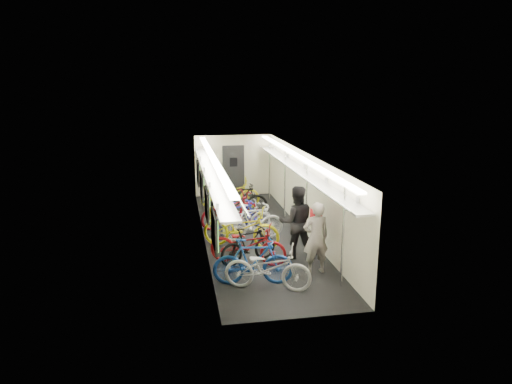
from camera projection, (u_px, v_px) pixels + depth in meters
name	position (u px, v px, depth m)	size (l,w,h in m)	color
train_car_shell	(239.00, 175.00, 13.69)	(10.00, 10.00, 10.00)	black
bicycle_0	(268.00, 268.00, 9.78)	(0.66, 1.89, 0.99)	#B3B3B8
bicycle_1	(253.00, 262.00, 10.01)	(0.50, 1.79, 1.07)	navy
bicycle_2	(248.00, 244.00, 11.17)	(0.67, 1.92, 1.01)	maroon
bicycle_3	(249.00, 245.00, 11.25)	(0.44, 1.56, 0.94)	black
bicycle_4	(241.00, 228.00, 12.30)	(0.74, 2.13, 1.12)	gold
bicycle_5	(253.00, 222.00, 12.88)	(0.50, 1.79, 1.07)	silver
bicycle_6	(241.00, 218.00, 13.49)	(0.64, 1.83, 0.96)	#B1B1B6
bicycle_7	(240.00, 217.00, 13.53)	(0.46, 1.64, 0.98)	#1B22A2
bicycle_8	(230.00, 209.00, 14.14)	(0.71, 2.05, 1.08)	maroon
bicycle_9	(239.00, 200.00, 15.13)	(0.54, 1.93, 1.16)	black
bicycle_10	(230.00, 193.00, 16.17)	(0.72, 2.08, 1.09)	yellow
passenger_near	(316.00, 238.00, 10.58)	(0.62, 0.41, 1.71)	gray
passenger_mid	(296.00, 222.00, 11.54)	(0.91, 0.71, 1.87)	black
backpack	(316.00, 215.00, 10.88)	(0.26, 0.14, 0.38)	red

